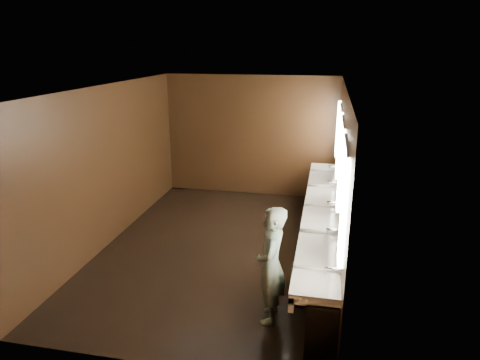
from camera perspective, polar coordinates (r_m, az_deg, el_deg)
name	(u,v)px	position (r m, az deg, el deg)	size (l,w,h in m)	color
floor	(220,247)	(7.72, -2.70, -8.90)	(6.00, 6.00, 0.00)	black
ceiling	(217,87)	(6.94, -3.04, 12.27)	(4.00, 6.00, 0.02)	#2D2D2B
wall_back	(251,136)	(10.05, 1.41, 5.87)	(4.00, 0.02, 2.80)	black
wall_front	(146,253)	(4.56, -12.39, -9.44)	(4.00, 0.02, 2.80)	black
wall_left	(110,165)	(7.93, -17.01, 1.90)	(0.02, 6.00, 2.80)	black
wall_right	(340,179)	(6.99, 13.22, 0.15)	(0.02, 6.00, 2.80)	black
sink_counter	(324,230)	(7.31, 11.10, -6.53)	(0.55, 5.40, 1.01)	black
mirror_band	(341,158)	(6.90, 13.26, 2.93)	(0.06, 5.03, 1.15)	white
person	(271,265)	(5.53, 4.20, -11.24)	(0.57, 0.37, 1.56)	#92D4DA
trash_bin	(305,283)	(6.14, 8.64, -13.46)	(0.38, 0.38, 0.59)	black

